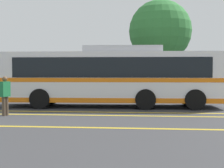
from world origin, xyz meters
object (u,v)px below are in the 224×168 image
parked_car_1 (12,87)px  pedestrian_1 (5,93)px  parked_car_2 (107,88)px  transit_bus (112,76)px  tree_0 (160,31)px

parked_car_1 → pedestrian_1: 8.80m
parked_car_2 → pedestrian_1: size_ratio=2.68×
transit_bus → parked_car_2: bearing=7.9°
tree_0 → transit_bus: bearing=-110.7°
parked_car_2 → pedestrian_1: pedestrian_1 is taller
pedestrian_1 → transit_bus: bearing=-28.4°
tree_0 → pedestrian_1: bearing=-121.9°
transit_bus → tree_0: bearing=-22.3°
transit_bus → pedestrian_1: transit_bus is taller
parked_car_2 → parked_car_1: bearing=-90.4°
parked_car_1 → parked_car_2: parked_car_1 is taller
parked_car_1 → parked_car_2: 6.53m
parked_car_1 → parked_car_2: bearing=95.3°
pedestrian_1 → parked_car_1: bearing=41.6°
parked_car_2 → tree_0: bearing=124.2°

